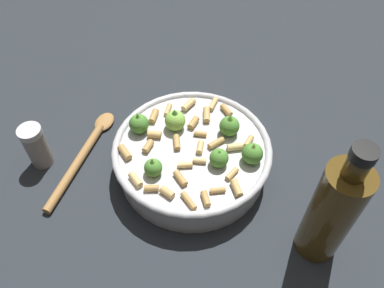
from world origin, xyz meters
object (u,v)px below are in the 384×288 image
object	(u,v)px
wooden_spoon	(85,152)
pepper_shaker	(36,146)
olive_oil_bottle	(332,212)
cooking_pan	(192,155)

from	to	relation	value
wooden_spoon	pepper_shaker	bearing A→B (deg)	-61.24
pepper_shaker	wooden_spoon	xyz separation A→B (m)	(-0.04, 0.07, -0.04)
pepper_shaker	olive_oil_bottle	world-z (taller)	olive_oil_bottle
olive_oil_bottle	pepper_shaker	bearing A→B (deg)	-93.84
cooking_pan	olive_oil_bottle	bearing A→B (deg)	67.82
pepper_shaker	olive_oil_bottle	bearing A→B (deg)	86.16
cooking_pan	wooden_spoon	distance (m)	0.21
pepper_shaker	olive_oil_bottle	size ratio (longest dim) A/B	0.37
pepper_shaker	wooden_spoon	distance (m)	0.09
olive_oil_bottle	cooking_pan	bearing A→B (deg)	-112.18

